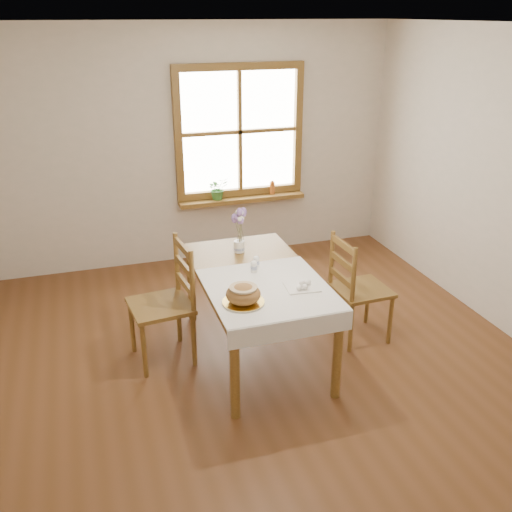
% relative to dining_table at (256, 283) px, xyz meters
% --- Properties ---
extents(ground, '(5.00, 5.00, 0.00)m').
position_rel_dining_table_xyz_m(ground, '(0.00, -0.30, -0.66)').
color(ground, brown).
rests_on(ground, ground).
extents(room_walls, '(4.60, 5.10, 2.65)m').
position_rel_dining_table_xyz_m(room_walls, '(0.00, -0.30, 1.04)').
color(room_walls, beige).
rests_on(room_walls, ground).
extents(window, '(1.46, 0.08, 1.46)m').
position_rel_dining_table_xyz_m(window, '(0.50, 2.17, 0.79)').
color(window, brown).
rests_on(window, ground).
extents(window_sill, '(1.46, 0.20, 0.05)m').
position_rel_dining_table_xyz_m(window_sill, '(0.50, 2.10, 0.03)').
color(window_sill, brown).
rests_on(window_sill, ground).
extents(dining_table, '(0.90, 1.60, 0.75)m').
position_rel_dining_table_xyz_m(dining_table, '(0.00, 0.00, 0.00)').
color(dining_table, brown).
rests_on(dining_table, ground).
extents(table_linen, '(0.91, 0.99, 0.01)m').
position_rel_dining_table_xyz_m(table_linen, '(0.00, -0.30, 0.09)').
color(table_linen, silver).
rests_on(table_linen, dining_table).
extents(chair_left, '(0.55, 0.53, 1.02)m').
position_rel_dining_table_xyz_m(chair_left, '(-0.76, 0.17, -0.16)').
color(chair_left, brown).
rests_on(chair_left, ground).
extents(chair_right, '(0.49, 0.47, 0.96)m').
position_rel_dining_table_xyz_m(chair_right, '(0.95, -0.01, -0.18)').
color(chair_right, brown).
rests_on(chair_right, ground).
extents(bread_plate, '(0.35, 0.35, 0.02)m').
position_rel_dining_table_xyz_m(bread_plate, '(-0.25, -0.48, 0.10)').
color(bread_plate, white).
rests_on(bread_plate, table_linen).
extents(bread_loaf, '(0.25, 0.25, 0.14)m').
position_rel_dining_table_xyz_m(bread_loaf, '(-0.25, -0.48, 0.18)').
color(bread_loaf, olive).
rests_on(bread_loaf, bread_plate).
extents(egg_napkin, '(0.27, 0.23, 0.01)m').
position_rel_dining_table_xyz_m(egg_napkin, '(0.24, -0.37, 0.10)').
color(egg_napkin, silver).
rests_on(egg_napkin, table_linen).
extents(eggs, '(0.21, 0.19, 0.04)m').
position_rel_dining_table_xyz_m(eggs, '(0.24, -0.37, 0.13)').
color(eggs, white).
rests_on(eggs, egg_napkin).
extents(salt_shaker, '(0.06, 0.06, 0.10)m').
position_rel_dining_table_xyz_m(salt_shaker, '(-0.02, 0.01, 0.14)').
color(salt_shaker, white).
rests_on(salt_shaker, table_linen).
extents(pepper_shaker, '(0.05, 0.05, 0.10)m').
position_rel_dining_table_xyz_m(pepper_shaker, '(0.03, 0.10, 0.14)').
color(pepper_shaker, white).
rests_on(pepper_shaker, table_linen).
extents(flower_vase, '(0.10, 0.10, 0.10)m').
position_rel_dining_table_xyz_m(flower_vase, '(-0.01, 0.45, 0.14)').
color(flower_vase, white).
rests_on(flower_vase, dining_table).
extents(lavender_bouquet, '(0.16, 0.16, 0.30)m').
position_rel_dining_table_xyz_m(lavender_bouquet, '(-0.01, 0.45, 0.34)').
color(lavender_bouquet, '#815EA7').
rests_on(lavender_bouquet, flower_vase).
extents(potted_plant, '(0.28, 0.30, 0.19)m').
position_rel_dining_table_xyz_m(potted_plant, '(0.22, 2.10, 0.15)').
color(potted_plant, '#32692A').
rests_on(potted_plant, window_sill).
extents(amber_bottle, '(0.07, 0.07, 0.16)m').
position_rel_dining_table_xyz_m(amber_bottle, '(0.87, 2.10, 0.13)').
color(amber_bottle, '#AD5820').
rests_on(amber_bottle, window_sill).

